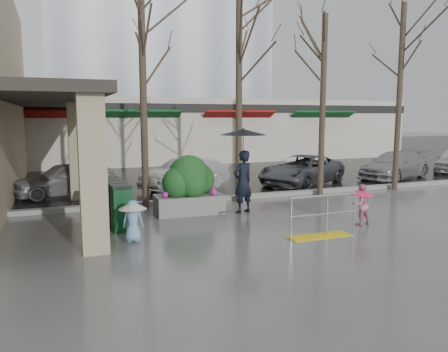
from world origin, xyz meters
TOP-DOWN VIEW (x-y plane):
  - ground at (0.00, 0.00)m, footprint 120.00×120.00m
  - street_asphalt at (0.00, 22.00)m, footprint 120.00×36.00m
  - curb at (0.00, 4.00)m, footprint 120.00×0.30m
  - canopy_slab at (-4.80, 8.00)m, footprint 2.80×18.00m
  - pillar_front at (-3.90, -0.50)m, footprint 0.55×0.55m
  - pillar_back at (-3.90, 6.00)m, footprint 0.55×0.55m
  - storefront_row at (2.00, 17.97)m, footprint 34.00×6.74m
  - office_tower at (4.00, 30.00)m, footprint 18.00×12.00m
  - handrail at (1.36, -1.20)m, footprint 1.90×0.50m
  - tree_west at (-2.00, 3.60)m, footprint 3.20×3.20m
  - tree_midwest at (1.20, 3.60)m, footprint 3.20×3.20m
  - tree_mideast at (4.50, 3.60)m, footprint 3.20×3.20m
  - tree_east at (8.00, 3.60)m, footprint 3.20×3.20m
  - woman at (0.63, 1.93)m, footprint 1.43×1.43m
  - child_pink at (3.00, -0.58)m, footprint 0.68×0.68m
  - child_blue at (-3.00, 0.04)m, footprint 0.67×0.67m
  - planter at (-0.91, 2.47)m, footprint 2.06×1.19m
  - news_boxes at (-3.19, 1.86)m, footprint 0.65×2.18m
  - car_a at (-4.29, 6.93)m, footprint 3.96×2.40m
  - car_b at (0.21, 6.67)m, footprint 4.03×2.85m
  - car_c at (5.20, 6.06)m, footprint 4.98×4.02m
  - car_d at (10.28, 6.11)m, footprint 4.68×3.14m

SIDE VIEW (x-z plane):
  - ground at x=0.00m, z-range 0.00..0.00m
  - street_asphalt at x=0.00m, z-range 0.00..0.01m
  - curb at x=0.00m, z-range 0.00..0.15m
  - handrail at x=1.36m, z-range -0.14..0.89m
  - news_boxes at x=-3.19m, z-range 0.00..1.20m
  - child_blue at x=-3.00m, z-range 0.12..1.12m
  - car_a at x=-4.29m, z-range 0.00..1.26m
  - car_b at x=0.21m, z-range 0.00..1.26m
  - car_c at x=5.20m, z-range 0.00..1.26m
  - car_d at x=10.28m, z-range 0.00..1.26m
  - child_pink at x=3.00m, z-range 0.09..1.19m
  - planter at x=-0.91m, z-range -0.04..1.73m
  - woman at x=0.63m, z-range 0.23..2.81m
  - pillar_front at x=-3.90m, z-range 0.00..3.50m
  - pillar_back at x=-3.90m, z-range 0.00..3.50m
  - storefront_row at x=2.00m, z-range 0.01..4.01m
  - canopy_slab at x=-4.80m, z-range 3.50..3.75m
  - tree_mideast at x=4.50m, z-range 1.61..8.11m
  - tree_west at x=-2.00m, z-range 1.68..8.48m
  - tree_midwest at x=1.20m, z-range 1.73..8.73m
  - tree_east at x=8.00m, z-range 1.78..8.98m
  - office_tower at x=4.00m, z-range 0.00..25.00m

